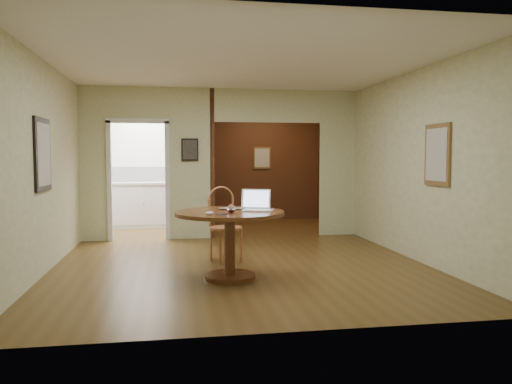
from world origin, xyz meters
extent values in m
plane|color=#4E3616|center=(0.00, 0.00, 0.00)|extent=(5.00, 5.00, 0.00)
plane|color=white|center=(0.00, 0.00, 2.70)|extent=(5.00, 5.00, 0.00)
plane|color=beige|center=(0.00, -2.50, 1.35)|extent=(5.00, 0.00, 5.00)
plane|color=beige|center=(-2.50, 0.00, 1.35)|extent=(0.00, 5.00, 5.00)
plane|color=beige|center=(2.50, 0.00, 1.35)|extent=(0.00, 5.00, 5.00)
cube|color=beige|center=(-2.25, 2.50, 1.35)|extent=(0.50, 2.70, 0.04)
cube|color=beige|center=(-0.60, 2.50, 1.35)|extent=(0.80, 2.70, 0.04)
cube|color=beige|center=(2.15, 2.50, 1.35)|extent=(0.70, 2.70, 0.04)
plane|color=silver|center=(-1.35, 4.50, 1.35)|extent=(2.70, 0.00, 2.70)
plane|color=#3F1D12|center=(1.15, 5.00, 1.35)|extent=(2.70, 0.00, 2.70)
cube|color=#3F1D12|center=(-0.20, 3.75, 1.35)|extent=(0.08, 2.50, 2.70)
cube|color=black|center=(-2.48, 0.00, 1.50)|extent=(0.03, 0.70, 0.90)
cube|color=brown|center=(2.48, -0.50, 1.50)|extent=(0.03, 0.60, 0.80)
cube|color=black|center=(-0.60, 2.48, 1.60)|extent=(0.30, 0.03, 0.40)
cube|color=beige|center=(1.15, 4.98, 1.45)|extent=(0.40, 0.03, 0.50)
cube|color=white|center=(-1.35, 4.49, 1.10)|extent=(2.00, 0.02, 0.32)
cylinder|color=brown|center=(-0.23, -0.58, 0.03)|extent=(0.61, 0.61, 0.05)
cylinder|color=brown|center=(-0.23, -0.58, 0.40)|extent=(0.13, 0.13, 0.71)
cylinder|color=brown|center=(-0.23, -0.58, 0.80)|extent=(1.31, 1.31, 0.04)
cylinder|color=#A9693C|center=(-0.18, 0.40, 0.48)|extent=(0.57, 0.57, 0.03)
cylinder|color=#A9693C|center=(-0.28, 0.20, 0.24)|extent=(0.03, 0.03, 0.48)
cylinder|color=#A9693C|center=(0.03, 0.30, 0.24)|extent=(0.03, 0.03, 0.48)
cylinder|color=#A9693C|center=(-0.38, 0.50, 0.24)|extent=(0.03, 0.03, 0.48)
cylinder|color=#A9693C|center=(-0.08, 0.60, 0.24)|extent=(0.03, 0.03, 0.48)
cylinder|color=#A9693C|center=(-0.40, 0.50, 0.68)|extent=(0.03, 0.03, 0.38)
cylinder|color=#A9693C|center=(-0.06, 0.61, 0.68)|extent=(0.03, 0.03, 0.38)
torus|color=#A9693C|center=(-0.23, 0.56, 0.85)|extent=(0.40, 0.16, 0.41)
cube|color=white|center=(0.11, -0.60, 0.83)|extent=(0.43, 0.37, 0.02)
cube|color=silver|center=(0.11, -0.64, 0.84)|extent=(0.33, 0.24, 0.00)
cube|color=white|center=(0.11, -0.45, 0.96)|extent=(0.36, 0.19, 0.24)
cube|color=#929BB9|center=(0.11, -0.46, 0.96)|extent=(0.31, 0.16, 0.20)
imported|color=#B8B7BD|center=(-0.20, -0.45, 0.83)|extent=(0.34, 0.25, 0.02)
ellipsoid|color=white|center=(-0.50, -0.92, 0.84)|extent=(0.11, 0.08, 0.04)
cylinder|color=#0C1C55|center=(-0.36, -0.94, 0.82)|extent=(0.13, 0.08, 0.01)
cube|color=white|center=(-1.35, 4.20, 0.45)|extent=(2.00, 0.55, 0.90)
cube|color=beige|center=(-1.35, 4.20, 0.92)|extent=(2.06, 0.60, 0.04)
sphere|color=#B20C0C|center=(-1.50, 3.91, 0.50)|extent=(0.03, 0.03, 0.03)
sphere|color=#B20C0C|center=(-0.50, 3.91, 0.50)|extent=(0.03, 0.03, 0.03)
ellipsoid|color=beige|center=(-0.62, 4.20, 1.09)|extent=(0.36, 0.33, 0.30)
camera|label=1|loc=(-0.90, -6.49, 1.47)|focal=35.00mm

